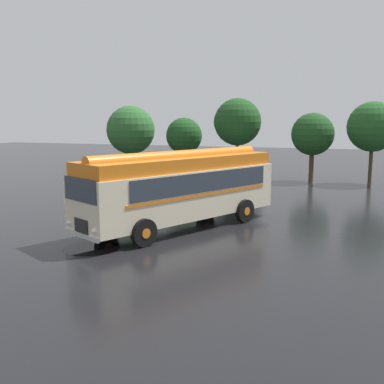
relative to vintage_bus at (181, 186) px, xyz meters
name	(u,v)px	position (x,y,z in m)	size (l,w,h in m)	color
ground_plane	(161,226)	(-0.94, -0.08, -1.89)	(120.00, 120.00, 0.00)	black
vintage_bus	(181,186)	(0.00, 0.00, 0.00)	(6.73, 10.11, 3.49)	beige
car_near_left	(207,177)	(-2.31, 11.32, -1.05)	(2.08, 4.26, 1.66)	#B7BABF
car_mid_left	(247,180)	(0.59, 10.86, -1.05)	(2.15, 4.30, 1.66)	#4C5156
tree_far_left	(131,130)	(-11.78, 18.38, 2.03)	(4.37, 4.37, 6.06)	#4C3823
tree_left_of_centre	(184,136)	(-6.76, 18.70, 1.50)	(3.16, 3.16, 4.99)	#4C3823
tree_centre	(236,122)	(-1.94, 17.84, 2.72)	(3.91, 3.86, 6.55)	#4C3823
tree_right_of_centre	(312,134)	(4.16, 17.51, 1.80)	(3.28, 3.28, 5.34)	#4C3823
tree_far_right	(374,128)	(8.58, 17.63, 2.33)	(3.72, 3.72, 6.16)	#4C3823
puddle_patch	(91,248)	(-2.05, -4.15, -1.89)	(2.15, 2.15, 0.01)	black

